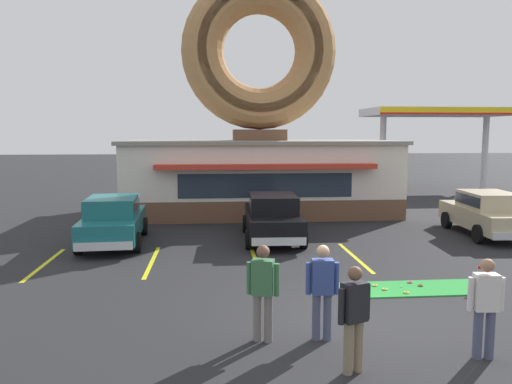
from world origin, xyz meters
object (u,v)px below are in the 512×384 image
trash_bin (107,214)px  pedestrian_hooded_kid (485,304)px  putting_flag_pin (479,271)px  pedestrian_blue_sweater_man (263,288)px  car_black (273,215)px  pedestrian_leather_jacket_man (354,314)px  pedestrian_clipboard_woman (322,287)px  car_champagne (487,212)px  car_teal (113,218)px  golf_ball (402,286)px

trash_bin → pedestrian_hooded_kid: bearing=-55.3°
trash_bin → putting_flag_pin: bearing=-40.4°
putting_flag_pin → pedestrian_blue_sweater_man: size_ratio=0.31×
trash_bin → car_black: bearing=-25.7°
pedestrian_leather_jacket_man → pedestrian_clipboard_woman: pedestrian_clipboard_woman is taller
car_champagne → pedestrian_clipboard_woman: size_ratio=2.68×
putting_flag_pin → car_teal: 11.17m
car_champagne → pedestrian_clipboard_woman: pedestrian_clipboard_woman is taller
car_champagne → car_black: bearing=-179.3°
car_black → pedestrian_hooded_kid: bearing=-76.0°
car_black → pedestrian_hooded_kid: pedestrian_hooded_kid is taller
pedestrian_blue_sweater_man → pedestrian_leather_jacket_man: pedestrian_blue_sweater_man is taller
putting_flag_pin → car_champagne: car_champagne is taller
car_black → pedestrian_leather_jacket_man: 9.72m
pedestrian_clipboard_woman → car_champagne: bearing=47.1°
pedestrian_leather_jacket_man → trash_bin: 14.20m
pedestrian_hooded_kid → pedestrian_clipboard_woman: bearing=158.7°
pedestrian_hooded_kid → trash_bin: bearing=124.7°
golf_ball → car_black: car_black is taller
putting_flag_pin → trash_bin: (-10.46, 8.90, 0.06)m
putting_flag_pin → pedestrian_blue_sweater_man: bearing=-155.0°
car_black → putting_flag_pin: bearing=-54.4°
car_teal → pedestrian_clipboard_woman: pedestrian_clipboard_woman is taller
pedestrian_blue_sweater_man → trash_bin: pedestrian_blue_sweater_man is taller
car_champagne → pedestrian_hooded_kid: bearing=-119.9°
trash_bin → pedestrian_clipboard_woman: bearing=-61.9°
putting_flag_pin → pedestrian_clipboard_woman: 5.07m
pedestrian_blue_sweater_man → pedestrian_clipboard_woman: bearing=-1.5°
pedestrian_blue_sweater_man → trash_bin: bearing=113.8°
car_teal → pedestrian_blue_sweater_man: 9.23m
car_champagne → pedestrian_blue_sweater_man: pedestrian_blue_sweater_man is taller
car_black → pedestrian_leather_jacket_man: (0.08, -9.72, 0.07)m
golf_ball → trash_bin: 12.27m
car_black → trash_bin: bearing=154.3°
pedestrian_hooded_kid → pedestrian_leather_jacket_man: size_ratio=0.99×
car_teal → car_black: size_ratio=1.01×
golf_ball → pedestrian_hooded_kid: size_ratio=0.02×
pedestrian_leather_jacket_man → pedestrian_blue_sweater_man: bearing=134.7°
putting_flag_pin → pedestrian_hooded_kid: (-1.87, -3.52, 0.50)m
putting_flag_pin → car_black: size_ratio=0.12×
putting_flag_pin → car_champagne: bearing=59.0°
car_teal → pedestrian_hooded_kid: 12.04m
pedestrian_blue_sweater_man → pedestrian_leather_jacket_man: size_ratio=1.04×
putting_flag_pin → pedestrian_hooded_kid: size_ratio=0.33×
car_teal → pedestrian_clipboard_woman: 9.78m
pedestrian_hooded_kid → car_black: bearing=104.0°
car_teal → car_champagne: (13.20, 0.30, 0.00)m
car_black → pedestrian_blue_sweater_man: bearing=-98.0°
car_black → pedestrian_blue_sweater_man: pedestrian_blue_sweater_man is taller
car_teal → pedestrian_leather_jacket_man: (5.45, -9.52, 0.07)m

